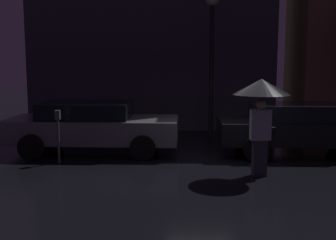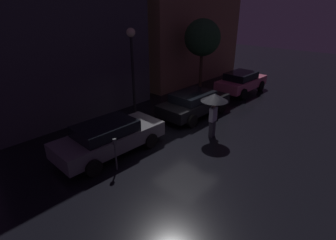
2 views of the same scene
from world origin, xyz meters
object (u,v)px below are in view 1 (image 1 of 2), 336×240
at_px(parked_car_black, 300,127).
at_px(pedestrian_with_umbrella, 261,96).
at_px(street_lamp_near, 212,34).
at_px(parking_meter, 58,130).
at_px(parked_car_grey, 92,126).

distance_m(parked_car_black, pedestrian_with_umbrella, 2.82).
bearing_deg(street_lamp_near, parking_meter, -138.25).
xyz_separation_m(parked_car_black, parking_meter, (-6.10, -1.11, 0.07)).
height_order(parked_car_grey, parking_meter, parked_car_grey).
distance_m(parked_car_black, street_lamp_near, 4.11).
xyz_separation_m(parked_car_black, street_lamp_near, (-2.17, 2.40, 2.54)).
relative_size(parked_car_black, pedestrian_with_umbrella, 2.10).
xyz_separation_m(parking_meter, street_lamp_near, (3.93, 3.51, 2.47)).
bearing_deg(parking_meter, street_lamp_near, 41.75).
bearing_deg(street_lamp_near, pedestrian_with_umbrella, -81.43).
bearing_deg(parked_car_grey, parked_car_black, 0.63).
xyz_separation_m(parked_car_grey, parked_car_black, (5.52, -0.07, -0.01)).
height_order(parked_car_black, street_lamp_near, street_lamp_near).
relative_size(parked_car_black, street_lamp_near, 0.95).
bearing_deg(pedestrian_with_umbrella, parking_meter, 161.20).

